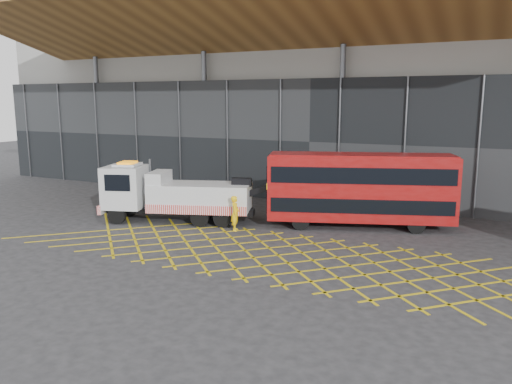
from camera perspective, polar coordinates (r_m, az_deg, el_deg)
The scene contains 6 objects.
ground_plane at distance 24.07m, azimuth -8.05°, elevation -5.63°, with size 120.00×120.00×0.00m, color #262628.
road_markings at distance 21.82m, azimuth 2.52°, elevation -7.22°, with size 26.36×7.16×0.01m.
construction_building at distance 39.17m, azimuth 9.85°, elevation 13.72°, with size 55.00×23.97×18.00m.
recovery_truck at distance 27.82m, azimuth -9.63°, elevation -0.22°, with size 9.51×4.80×3.36m.
bus_towed at distance 26.61m, azimuth 11.77°, elevation 0.56°, with size 9.74×5.25×3.90m.
worker at distance 25.65m, azimuth -2.39°, elevation -2.45°, with size 0.66×0.43×1.81m, color yellow.
Camera 1 is at (13.15, -19.06, 6.60)m, focal length 35.00 mm.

